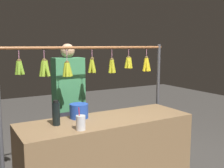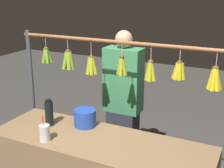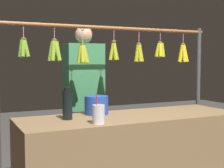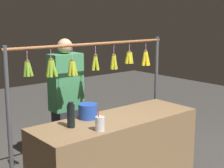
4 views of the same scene
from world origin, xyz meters
name	(u,v)px [view 1 (image 1 of 4)]	position (x,y,z in m)	size (l,w,h in m)	color
market_counter	(107,155)	(0.00, 0.00, 0.41)	(1.89, 0.64, 0.82)	olive
display_rack	(91,81)	(0.00, -0.40, 1.19)	(2.12, 0.12, 1.63)	#4C4C51
water_bottle	(56,113)	(0.55, -0.05, 0.94)	(0.08, 0.08, 0.25)	black
blue_bucket	(79,111)	(0.25, -0.18, 0.90)	(0.20, 0.20, 0.16)	#244BB5
drink_cup	(81,123)	(0.40, 0.21, 0.89)	(0.09, 0.09, 0.22)	silver
vendor_person	(69,107)	(0.14, -0.78, 0.81)	(0.39, 0.21, 1.63)	#2D2D38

